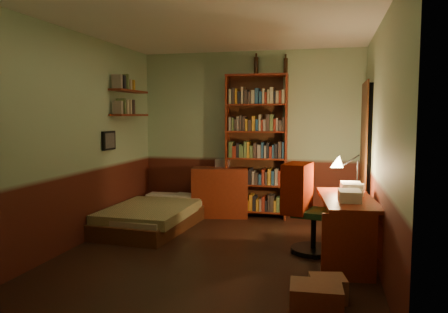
% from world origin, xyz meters
% --- Properties ---
extents(floor, '(3.50, 4.00, 0.02)m').
position_xyz_m(floor, '(0.00, 0.00, -0.01)').
color(floor, black).
rests_on(floor, ground).
extents(ceiling, '(3.50, 4.00, 0.02)m').
position_xyz_m(ceiling, '(0.00, 0.00, 2.61)').
color(ceiling, silver).
rests_on(ceiling, wall_back).
extents(wall_back, '(3.50, 0.02, 2.60)m').
position_xyz_m(wall_back, '(0.00, 2.01, 1.30)').
color(wall_back, '#96B48D').
rests_on(wall_back, ground).
extents(wall_left, '(0.02, 4.00, 2.60)m').
position_xyz_m(wall_left, '(-1.76, 0.00, 1.30)').
color(wall_left, '#96B48D').
rests_on(wall_left, ground).
extents(wall_right, '(0.02, 4.00, 2.60)m').
position_xyz_m(wall_right, '(1.76, 0.00, 1.30)').
color(wall_right, '#96B48D').
rests_on(wall_right, ground).
extents(wall_front, '(3.50, 0.02, 2.60)m').
position_xyz_m(wall_front, '(0.00, -2.01, 1.30)').
color(wall_front, '#96B48D').
rests_on(wall_front, ground).
extents(doorway, '(0.06, 0.90, 2.00)m').
position_xyz_m(doorway, '(1.72, 1.30, 1.00)').
color(doorway, black).
rests_on(doorway, ground).
extents(door_trim, '(0.02, 0.98, 2.08)m').
position_xyz_m(door_trim, '(1.69, 1.30, 1.00)').
color(door_trim, '#462512').
rests_on(door_trim, ground).
extents(bed, '(1.15, 1.96, 0.56)m').
position_xyz_m(bed, '(-1.18, 0.89, 0.28)').
color(bed, olive).
rests_on(bed, ground).
extents(dresser, '(0.94, 0.59, 0.77)m').
position_xyz_m(dresser, '(-0.43, 1.76, 0.39)').
color(dresser, maroon).
rests_on(dresser, ground).
extents(mini_stereo, '(0.25, 0.20, 0.12)m').
position_xyz_m(mini_stereo, '(-0.42, 1.89, 0.84)').
color(mini_stereo, '#B2B2B7').
rests_on(mini_stereo, dresser).
extents(bookshelf, '(0.97, 0.35, 2.22)m').
position_xyz_m(bookshelf, '(0.13, 1.85, 1.11)').
color(bookshelf, maroon).
rests_on(bookshelf, ground).
extents(bottle_left, '(0.07, 0.07, 0.27)m').
position_xyz_m(bottle_left, '(0.10, 1.96, 2.36)').
color(bottle_left, black).
rests_on(bottle_left, bookshelf).
extents(bottle_right, '(0.08, 0.08, 0.24)m').
position_xyz_m(bottle_right, '(0.56, 1.96, 2.34)').
color(bottle_right, black).
rests_on(bottle_right, bookshelf).
extents(desk, '(0.70, 1.37, 0.70)m').
position_xyz_m(desk, '(1.44, 0.02, 0.35)').
color(desk, maroon).
rests_on(desk, ground).
extents(paper_stack, '(0.22, 0.28, 0.10)m').
position_xyz_m(paper_stack, '(1.53, 0.29, 0.76)').
color(paper_stack, silver).
rests_on(paper_stack, desk).
extents(desk_lamp, '(0.21, 0.21, 0.57)m').
position_xyz_m(desk_lamp, '(1.57, 0.64, 0.99)').
color(desk_lamp, black).
rests_on(desk_lamp, desk).
extents(office_chair, '(0.50, 0.46, 0.88)m').
position_xyz_m(office_chair, '(1.08, 0.22, 0.44)').
color(office_chair, '#254E29').
rests_on(office_chair, ground).
extents(red_jacket, '(0.29, 0.50, 0.58)m').
position_xyz_m(red_jacket, '(0.86, 0.03, 1.17)').
color(red_jacket, '#931A00').
rests_on(red_jacket, office_chair).
extents(wall_shelf_lower, '(0.20, 0.90, 0.03)m').
position_xyz_m(wall_shelf_lower, '(-1.64, 1.10, 1.60)').
color(wall_shelf_lower, maroon).
rests_on(wall_shelf_lower, wall_left).
extents(wall_shelf_upper, '(0.20, 0.90, 0.03)m').
position_xyz_m(wall_shelf_upper, '(-1.64, 1.10, 1.95)').
color(wall_shelf_upper, maroon).
rests_on(wall_shelf_upper, wall_left).
extents(framed_picture, '(0.04, 0.32, 0.26)m').
position_xyz_m(framed_picture, '(-1.72, 0.60, 1.25)').
color(framed_picture, black).
rests_on(framed_picture, wall_left).
extents(cardboard_box_a, '(0.42, 0.34, 0.30)m').
position_xyz_m(cardboard_box_a, '(1.16, -1.53, 0.15)').
color(cardboard_box_a, brown).
rests_on(cardboard_box_a, ground).
extents(cardboard_box_b, '(0.34, 0.30, 0.21)m').
position_xyz_m(cardboard_box_b, '(1.25, -1.10, 0.11)').
color(cardboard_box_b, brown).
rests_on(cardboard_box_b, ground).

